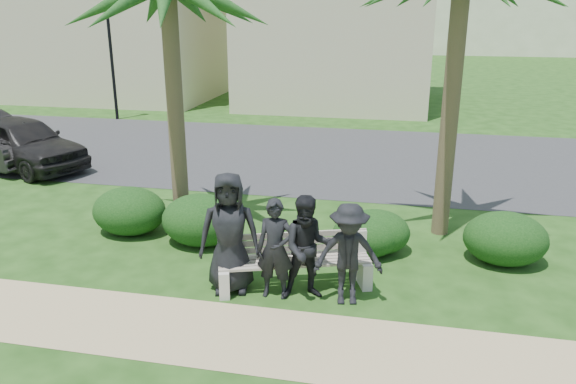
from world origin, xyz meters
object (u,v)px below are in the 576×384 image
street_lamp (110,42)px  man_c (308,248)px  man_b (275,249)px  man_d (348,254)px  car_a (22,143)px  man_a (229,233)px  park_bench (295,265)px

street_lamp → man_c: (9.85, -12.54, -2.13)m
man_b → man_c: (0.49, 0.07, 0.03)m
street_lamp → man_b: street_lamp is taller
man_d → car_a: bearing=139.3°
man_a → man_d: size_ratio=1.21×
man_a → man_b: man_a is taller
man_c → man_d: (0.61, -0.05, -0.03)m
man_b → man_d: man_d is taller
man_b → car_a: size_ratio=0.37×
park_bench → man_b: size_ratio=1.63×
street_lamp → park_bench: bearing=-51.9°
park_bench → man_b: man_b is taller
man_a → man_b: bearing=-18.2°
street_lamp → man_d: bearing=-50.3°
man_b → car_a: man_b is taller
man_b → man_c: size_ratio=0.96×
car_a → man_c: bearing=-99.7°
man_a → park_bench: bearing=2.6°
park_bench → man_d: bearing=-39.8°
man_d → street_lamp: bearing=119.4°
man_c → man_b: bearing=172.2°
street_lamp → car_a: bearing=-82.0°
street_lamp → man_c: 16.09m
street_lamp → man_d: size_ratio=2.72×
man_b → car_a: bearing=144.8°
man_a → man_d: bearing=-14.8°
man_a → car_a: man_a is taller
park_bench → man_d: size_ratio=1.62×
man_b → man_d: bearing=-0.4°
car_a → man_b: bearing=-101.4°
man_b → man_c: 0.49m
man_d → man_b: bearing=170.8°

